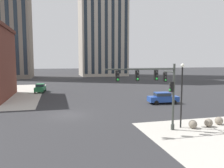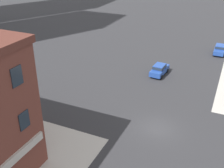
{
  "view_description": "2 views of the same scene",
  "coord_description": "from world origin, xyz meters",
  "px_view_note": "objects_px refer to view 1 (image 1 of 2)",
  "views": [
    {
      "loc": [
        -1.28,
        -25.62,
        6.28
      ],
      "look_at": [
        5.29,
        0.32,
        3.48
      ],
      "focal_mm": 35.52,
      "sensor_mm": 36.0,
      "label": 1
    },
    {
      "loc": [
        -24.9,
        -5.93,
        18.1
      ],
      "look_at": [
        0.01,
        5.47,
        4.34
      ],
      "focal_mm": 44.55,
      "sensor_mm": 36.0,
      "label": 2
    }
  ],
  "objects_px": {
    "bollard_sphere_curb_a": "(193,124)",
    "car_main_northbound_far": "(40,88)",
    "traffic_signal_main": "(158,86)",
    "bollard_sphere_curb_b": "(208,123)",
    "street_lamp_corner_near": "(182,88)",
    "bollard_sphere_curb_c": "(219,121)",
    "car_main_southbound_far": "(163,97)"
  },
  "relations": [
    {
      "from": "traffic_signal_main",
      "to": "street_lamp_corner_near",
      "type": "relative_size",
      "value": 1.07
    },
    {
      "from": "traffic_signal_main",
      "to": "car_main_northbound_far",
      "type": "distance_m",
      "value": 31.08
    },
    {
      "from": "bollard_sphere_curb_c",
      "to": "car_main_northbound_far",
      "type": "xyz_separation_m",
      "value": [
        -18.66,
        28.33,
        0.53
      ]
    },
    {
      "from": "traffic_signal_main",
      "to": "bollard_sphere_curb_a",
      "type": "xyz_separation_m",
      "value": [
        3.52,
        -0.24,
        -3.69
      ]
    },
    {
      "from": "traffic_signal_main",
      "to": "bollard_sphere_curb_c",
      "type": "height_order",
      "value": "traffic_signal_main"
    },
    {
      "from": "bollard_sphere_curb_a",
      "to": "bollard_sphere_curb_c",
      "type": "xyz_separation_m",
      "value": [
        3.23,
        0.45,
        0.0
      ]
    },
    {
      "from": "traffic_signal_main",
      "to": "bollard_sphere_curb_b",
      "type": "xyz_separation_m",
      "value": [
        5.27,
        -0.17,
        -3.69
      ]
    },
    {
      "from": "bollard_sphere_curb_c",
      "to": "street_lamp_corner_near",
      "type": "bearing_deg",
      "value": 179.68
    },
    {
      "from": "bollard_sphere_curb_a",
      "to": "bollard_sphere_curb_b",
      "type": "relative_size",
      "value": 1.0
    },
    {
      "from": "bollard_sphere_curb_b",
      "to": "street_lamp_corner_near",
      "type": "xyz_separation_m",
      "value": [
        -2.74,
        0.4,
        3.34
      ]
    },
    {
      "from": "bollard_sphere_curb_a",
      "to": "car_main_southbound_far",
      "type": "height_order",
      "value": "car_main_southbound_far"
    },
    {
      "from": "bollard_sphere_curb_a",
      "to": "street_lamp_corner_near",
      "type": "height_order",
      "value": "street_lamp_corner_near"
    },
    {
      "from": "bollard_sphere_curb_c",
      "to": "traffic_signal_main",
      "type": "bearing_deg",
      "value": -178.27
    },
    {
      "from": "car_main_northbound_far",
      "to": "car_main_southbound_far",
      "type": "relative_size",
      "value": 1.0
    },
    {
      "from": "car_main_southbound_far",
      "to": "street_lamp_corner_near",
      "type": "bearing_deg",
      "value": -109.07
    },
    {
      "from": "bollard_sphere_curb_b",
      "to": "car_main_northbound_far",
      "type": "relative_size",
      "value": 0.17
    },
    {
      "from": "traffic_signal_main",
      "to": "bollard_sphere_curb_b",
      "type": "relative_size",
      "value": 8.3
    },
    {
      "from": "traffic_signal_main",
      "to": "bollard_sphere_curb_a",
      "type": "bearing_deg",
      "value": -3.97
    },
    {
      "from": "bollard_sphere_curb_a",
      "to": "car_main_northbound_far",
      "type": "relative_size",
      "value": 0.17
    },
    {
      "from": "traffic_signal_main",
      "to": "car_main_northbound_far",
      "type": "xyz_separation_m",
      "value": [
        -11.9,
        28.53,
        -3.17
      ]
    },
    {
      "from": "traffic_signal_main",
      "to": "car_main_southbound_far",
      "type": "height_order",
      "value": "traffic_signal_main"
    },
    {
      "from": "car_main_northbound_far",
      "to": "car_main_southbound_far",
      "type": "height_order",
      "value": "same"
    },
    {
      "from": "street_lamp_corner_near",
      "to": "traffic_signal_main",
      "type": "bearing_deg",
      "value": -174.87
    },
    {
      "from": "car_main_northbound_far",
      "to": "car_main_southbound_far",
      "type": "xyz_separation_m",
      "value": [
        18.32,
        -17.08,
        0.0
      ]
    },
    {
      "from": "street_lamp_corner_near",
      "to": "bollard_sphere_curb_c",
      "type": "bearing_deg",
      "value": -0.32
    },
    {
      "from": "car_main_northbound_far",
      "to": "car_main_southbound_far",
      "type": "bearing_deg",
      "value": -42.99
    },
    {
      "from": "traffic_signal_main",
      "to": "bollard_sphere_curb_b",
      "type": "distance_m",
      "value": 6.44
    },
    {
      "from": "street_lamp_corner_near",
      "to": "bollard_sphere_curb_a",
      "type": "bearing_deg",
      "value": -25.54
    },
    {
      "from": "bollard_sphere_curb_a",
      "to": "car_main_southbound_far",
      "type": "distance_m",
      "value": 12.06
    },
    {
      "from": "street_lamp_corner_near",
      "to": "bollard_sphere_curb_b",
      "type": "bearing_deg",
      "value": -8.21
    },
    {
      "from": "traffic_signal_main",
      "to": "car_main_southbound_far",
      "type": "xyz_separation_m",
      "value": [
        6.42,
        11.46,
        -3.17
      ]
    },
    {
      "from": "bollard_sphere_curb_c",
      "to": "car_main_southbound_far",
      "type": "distance_m",
      "value": 11.27
    }
  ]
}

